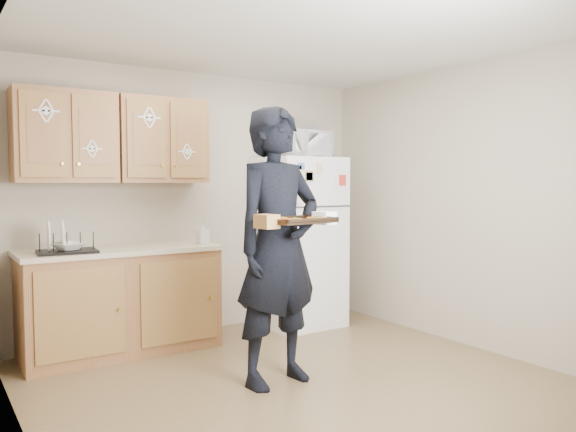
{
  "coord_description": "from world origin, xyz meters",
  "views": [
    {
      "loc": [
        -2.26,
        -3.24,
        1.46
      ],
      "look_at": [
        0.17,
        0.45,
        1.19
      ],
      "focal_mm": 35.0,
      "sensor_mm": 36.0,
      "label": 1
    }
  ],
  "objects_px": {
    "microwave": "(305,144)",
    "dish_rack": "(67,242)",
    "baking_tray": "(297,221)",
    "refrigerator": "(299,242)",
    "person": "(278,246)"
  },
  "relations": [
    {
      "from": "baking_tray",
      "to": "refrigerator",
      "type": "bearing_deg",
      "value": 47.45
    },
    {
      "from": "person",
      "to": "baking_tray",
      "type": "relative_size",
      "value": 4.36
    },
    {
      "from": "person",
      "to": "microwave",
      "type": "height_order",
      "value": "person"
    },
    {
      "from": "microwave",
      "to": "dish_rack",
      "type": "height_order",
      "value": "microwave"
    },
    {
      "from": "refrigerator",
      "to": "baking_tray",
      "type": "relative_size",
      "value": 3.72
    },
    {
      "from": "refrigerator",
      "to": "microwave",
      "type": "height_order",
      "value": "microwave"
    },
    {
      "from": "baking_tray",
      "to": "microwave",
      "type": "xyz_separation_m",
      "value": [
        1.15,
        1.54,
        0.64
      ]
    },
    {
      "from": "refrigerator",
      "to": "baking_tray",
      "type": "distance_m",
      "value": 1.97
    },
    {
      "from": "person",
      "to": "microwave",
      "type": "relative_size",
      "value": 4.13
    },
    {
      "from": "person",
      "to": "baking_tray",
      "type": "distance_m",
      "value": 0.36
    },
    {
      "from": "microwave",
      "to": "dish_rack",
      "type": "relative_size",
      "value": 1.09
    },
    {
      "from": "refrigerator",
      "to": "microwave",
      "type": "relative_size",
      "value": 3.53
    },
    {
      "from": "baking_tray",
      "to": "dish_rack",
      "type": "distance_m",
      "value": 1.93
    },
    {
      "from": "microwave",
      "to": "refrigerator",
      "type": "bearing_deg",
      "value": 125.4
    },
    {
      "from": "person",
      "to": "baking_tray",
      "type": "bearing_deg",
      "value": -105.24
    }
  ]
}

